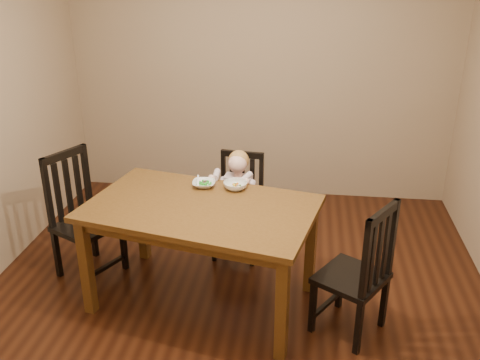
# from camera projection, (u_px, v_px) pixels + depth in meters

# --- Properties ---
(room) EXTENTS (4.01, 4.01, 2.71)m
(room) POSITION_uv_depth(u_px,v_px,m) (235.00, 132.00, 3.69)
(room) COLOR #3A1A0C
(room) RESTS_ON ground
(dining_table) EXTENTS (1.80, 1.31, 0.81)m
(dining_table) POSITION_uv_depth(u_px,v_px,m) (201.00, 217.00, 3.88)
(dining_table) COLOR #4D3112
(dining_table) RESTS_ON room
(chair_child) EXTENTS (0.44, 0.42, 0.92)m
(chair_child) POSITION_uv_depth(u_px,v_px,m) (239.00, 207.00, 4.67)
(chair_child) COLOR black
(chair_child) RESTS_ON room
(chair_left) EXTENTS (0.59, 0.60, 1.05)m
(chair_left) POSITION_uv_depth(u_px,v_px,m) (82.00, 217.00, 4.35)
(chair_left) COLOR black
(chair_left) RESTS_ON room
(chair_right) EXTENTS (0.59, 0.59, 1.01)m
(chair_right) POSITION_uv_depth(u_px,v_px,m) (359.00, 273.00, 3.63)
(chair_right) COLOR black
(chair_right) RESTS_ON room
(toddler) EXTENTS (0.35, 0.42, 0.53)m
(toddler) POSITION_uv_depth(u_px,v_px,m) (238.00, 195.00, 4.57)
(toddler) COLOR silver
(toddler) RESTS_ON chair_child
(bowl_peas) EXTENTS (0.19, 0.19, 0.04)m
(bowl_peas) POSITION_uv_depth(u_px,v_px,m) (204.00, 184.00, 4.15)
(bowl_peas) COLOR silver
(bowl_peas) RESTS_ON dining_table
(bowl_veg) EXTENTS (0.23, 0.23, 0.06)m
(bowl_veg) POSITION_uv_depth(u_px,v_px,m) (235.00, 185.00, 4.10)
(bowl_veg) COLOR silver
(bowl_veg) RESTS_ON dining_table
(fork) EXTENTS (0.04, 0.13, 0.05)m
(fork) POSITION_uv_depth(u_px,v_px,m) (198.00, 181.00, 4.13)
(fork) COLOR silver
(fork) RESTS_ON bowl_peas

